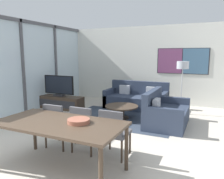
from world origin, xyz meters
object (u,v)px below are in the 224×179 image
television (59,86)px  dining_chair_left (58,123)px  sofa_main (137,100)px  dining_chair_centre (85,126)px  tv_console (59,102)px  coffee_table (122,109)px  sofa_side (164,114)px  floor_lamp (183,69)px  dining_chair_right (114,130)px  fruit_bowl (79,121)px  dining_table (59,126)px

television → dining_chair_left: 3.20m
sofa_main → dining_chair_centre: 3.64m
tv_console → coffee_table: tv_console is taller
sofa_side → coffee_table: (-1.19, 0.07, -0.00)m
tv_console → coffee_table: (2.32, -0.22, 0.07)m
coffee_table → floor_lamp: size_ratio=0.58×
dining_chair_centre → dining_chair_right: size_ratio=1.00×
tv_console → dining_chair_right: size_ratio=1.93×
television → fruit_bowl: 4.19m
dining_table → dining_chair_right: bearing=51.9°
tv_console → coffee_table: 2.33m
dining_chair_left → coffee_table: bearing=80.8°
tv_console → dining_chair_left: 3.21m
television → dining_table: size_ratio=0.58×
fruit_bowl → floor_lamp: size_ratio=0.21×
television → dining_chair_centre: bearing=-44.9°
sofa_main → dining_table: 4.37m
dining_table → dining_chair_centre: 0.74m
television → dining_chair_right: (3.08, -2.49, -0.26)m
sofa_side → coffee_table: sofa_side is taller
tv_console → dining_table: 4.11m
sofa_side → tv_console: bearing=85.2°
dining_chair_right → fruit_bowl: size_ratio=2.60×
television → dining_chair_right: television is taller
coffee_table → fruit_bowl: bearing=-80.6°
floor_lamp → dining_chair_right: bearing=-101.3°
tv_console → floor_lamp: 4.05m
tv_console → sofa_main: bearing=26.1°
tv_console → fruit_bowl: fruit_bowl is taller
sofa_main → dining_chair_left: bearing=-95.8°
dining_chair_left → television: bearing=127.4°
dining_chair_left → fruit_bowl: (0.86, -0.59, 0.31)m
tv_console → coffee_table: size_ratio=1.80×
dining_chair_left → dining_chair_centre: 0.57m
dining_chair_right → sofa_side: bearing=79.0°
coffee_table → dining_chair_centre: bearing=-85.1°
floor_lamp → dining_chair_centre: bearing=-110.0°
dining_table → dining_chair_centre: dining_chair_centre is taller
sofa_side → dining_chair_right: size_ratio=1.75×
sofa_main → sofa_side: same height
tv_console → dining_chair_centre: dining_chair_centre is taller
television → sofa_side: television is taller
fruit_bowl → dining_chair_left: bearing=145.6°
sofa_main → fruit_bowl: (0.48, -4.25, 0.53)m
tv_console → television: bearing=90.0°
fruit_bowl → sofa_side: bearing=75.9°
dining_chair_right → floor_lamp: size_ratio=0.55×
television → coffee_table: size_ratio=1.23×
dining_chair_right → sofa_main: bearing=101.9°
dining_chair_left → dining_chair_right: (1.14, 0.05, 0.00)m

